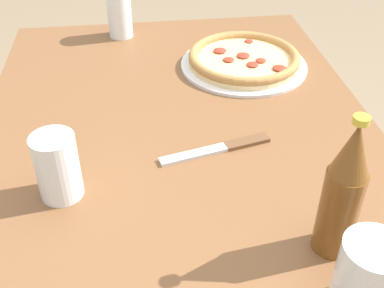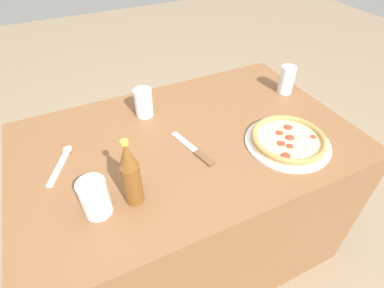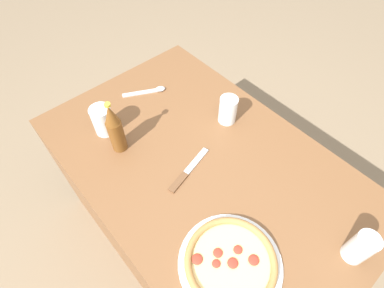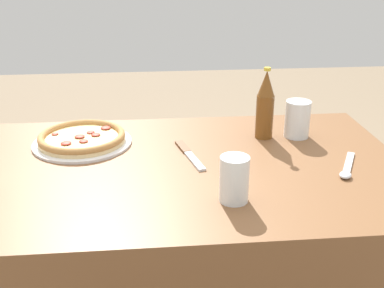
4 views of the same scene
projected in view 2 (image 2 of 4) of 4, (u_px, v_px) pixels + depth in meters
The scene contains 9 objects.
ground_plane at pixel (189, 241), 1.60m from camera, with size 8.00×8.00×0.00m, color #847056.
table at pixel (188, 199), 1.37m from camera, with size 1.27×0.81×0.72m.
pizza_pepperoni at pixel (288, 140), 1.10m from camera, with size 0.31×0.31×0.04m.
glass_lemonade at pixel (95, 198), 0.84m from camera, with size 0.08×0.08×0.12m.
glass_cola at pixel (144, 104), 1.21m from camera, with size 0.07×0.07×0.12m.
glass_water at pixel (286, 81), 1.35m from camera, with size 0.07×0.07×0.13m.
beer_bottle at pixel (130, 174), 0.84m from camera, with size 0.06×0.06×0.23m.
knife at pixel (194, 150), 1.08m from camera, with size 0.08×0.22×0.01m.
spoon at pixel (63, 159), 1.04m from camera, with size 0.11×0.18×0.02m.
Camera 2 is at (0.36, 0.79, 1.44)m, focal length 28.00 mm.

